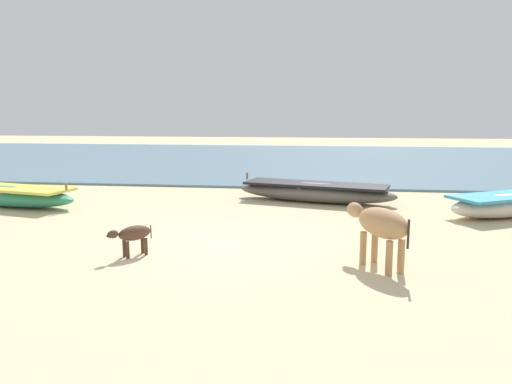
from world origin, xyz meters
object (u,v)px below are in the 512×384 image
object	(u,v)px
fishing_boat_0	(504,205)
fishing_boat_3	(5,195)
cow_adult_tan	(380,225)
fishing_boat_2	(315,192)
calf_near_dark	(133,234)

from	to	relation	value
fishing_boat_0	fishing_boat_3	world-z (taller)	fishing_boat_0
fishing_boat_3	cow_adult_tan	distance (m)	10.44
fishing_boat_0	fishing_boat_3	size ratio (longest dim) A/B	0.71
fishing_boat_2	fishing_boat_3	distance (m)	8.59
cow_adult_tan	fishing_boat_0	bearing A→B (deg)	-70.98
calf_near_dark	cow_adult_tan	bearing A→B (deg)	130.63
fishing_boat_3	calf_near_dark	xyz separation A→B (m)	(5.27, -4.12, 0.10)
fishing_boat_3	cow_adult_tan	xyz separation A→B (m)	(9.54, -4.21, 0.43)
fishing_boat_3	calf_near_dark	distance (m)	6.69
fishing_boat_2	cow_adult_tan	bearing A→B (deg)	114.94
fishing_boat_0	fishing_boat_2	world-z (taller)	fishing_boat_0
fishing_boat_3	fishing_boat_2	bearing A→B (deg)	23.62
fishing_boat_0	calf_near_dark	world-z (taller)	fishing_boat_0
fishing_boat_0	fishing_boat_2	bearing A→B (deg)	134.02
cow_adult_tan	calf_near_dark	size ratio (longest dim) A/B	1.97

